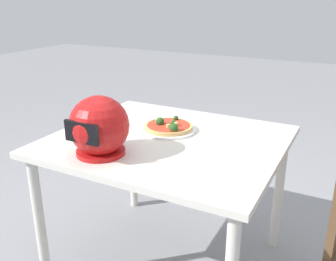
# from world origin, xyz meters

# --- Properties ---
(dining_table) EXTENTS (1.08, 0.95, 0.73)m
(dining_table) POSITION_xyz_m (0.00, 0.00, 0.65)
(dining_table) COLOR beige
(dining_table) RESTS_ON ground
(pizza_plate) EXTENTS (0.28, 0.28, 0.01)m
(pizza_plate) POSITION_xyz_m (0.05, -0.10, 0.74)
(pizza_plate) COLOR white
(pizza_plate) RESTS_ON dining_table
(pizza) EXTENTS (0.25, 0.25, 0.06)m
(pizza) POSITION_xyz_m (0.04, -0.09, 0.76)
(pizza) COLOR tan
(pizza) RESTS_ON pizza_plate
(motorcycle_helmet) EXTENTS (0.26, 0.26, 0.26)m
(motorcycle_helmet) POSITION_xyz_m (0.17, 0.30, 0.85)
(motorcycle_helmet) COLOR #B21414
(motorcycle_helmet) RESTS_ON dining_table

